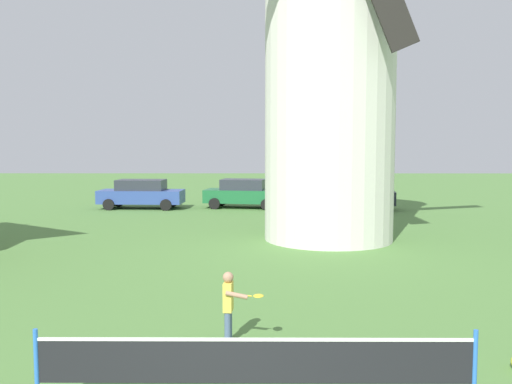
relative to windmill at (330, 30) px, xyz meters
name	(u,v)px	position (x,y,z in m)	size (l,w,h in m)	color
windmill	(330,30)	(0.00, 0.00, 0.00)	(9.63, 5.33, 15.83)	silver
tennis_net	(255,361)	(-2.56, -12.82, -6.76)	(5.62, 0.06, 1.10)	blue
player_far	(230,303)	(-3.02, -10.34, -6.74)	(0.72, 0.56, 1.25)	slate
parked_car_blue	(141,194)	(-8.84, 9.46, -6.63)	(4.54, 2.06, 1.56)	#334C99
parked_car_green	(243,193)	(-3.37, 9.80, -6.64)	(4.34, 2.40, 1.56)	#1E6638
parked_car_black	(356,194)	(2.63, 9.07, -6.64)	(4.18, 2.34, 1.56)	#1E232D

